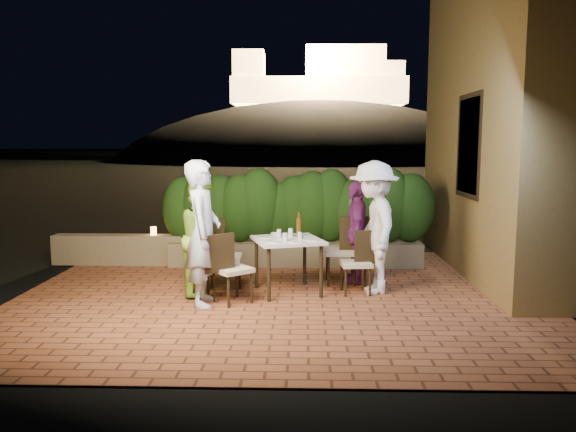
{
  "coord_description": "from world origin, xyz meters",
  "views": [
    {
      "loc": [
        0.34,
        -6.98,
        2.04
      ],
      "look_at": [
        0.12,
        0.63,
        1.05
      ],
      "focal_mm": 35.0,
      "sensor_mm": 36.0,
      "label": 1
    }
  ],
  "objects_px": {
    "diner_green": "(202,237)",
    "diner_purple": "(356,232)",
    "dining_table": "(288,266)",
    "bowl": "(276,234)",
    "diner_blue": "(203,233)",
    "chair_left_back": "(224,256)",
    "chair_left_front": "(232,268)",
    "chair_right_front": "(356,262)",
    "chair_right_back": "(341,250)",
    "diner_white": "(374,227)",
    "beer_bottle": "(299,225)",
    "parapet_lamp": "(154,231)"
  },
  "relations": [
    {
      "from": "chair_right_back",
      "to": "diner_blue",
      "type": "relative_size",
      "value": 0.54
    },
    {
      "from": "diner_purple",
      "to": "chair_left_front",
      "type": "bearing_deg",
      "value": -50.44
    },
    {
      "from": "diner_white",
      "to": "bowl",
      "type": "bearing_deg",
      "value": -104.22
    },
    {
      "from": "diner_green",
      "to": "diner_white",
      "type": "xyz_separation_m",
      "value": [
        2.32,
        0.12,
        0.13
      ]
    },
    {
      "from": "chair_right_back",
      "to": "dining_table",
      "type": "bearing_deg",
      "value": 34.77
    },
    {
      "from": "chair_left_front",
      "to": "diner_blue",
      "type": "height_order",
      "value": "diner_blue"
    },
    {
      "from": "bowl",
      "to": "parapet_lamp",
      "type": "relative_size",
      "value": 1.12
    },
    {
      "from": "chair_left_back",
      "to": "parapet_lamp",
      "type": "distance_m",
      "value": 2.3
    },
    {
      "from": "chair_left_front",
      "to": "chair_right_front",
      "type": "bearing_deg",
      "value": -22.54
    },
    {
      "from": "dining_table",
      "to": "beer_bottle",
      "type": "relative_size",
      "value": 2.5
    },
    {
      "from": "chair_right_back",
      "to": "bowl",
      "type": "bearing_deg",
      "value": 16.58
    },
    {
      "from": "bowl",
      "to": "diner_blue",
      "type": "bearing_deg",
      "value": -135.97
    },
    {
      "from": "bowl",
      "to": "diner_green",
      "type": "bearing_deg",
      "value": -161.71
    },
    {
      "from": "beer_bottle",
      "to": "chair_left_front",
      "type": "xyz_separation_m",
      "value": [
        -0.84,
        -0.63,
        -0.47
      ]
    },
    {
      "from": "chair_left_back",
      "to": "diner_purple",
      "type": "relative_size",
      "value": 0.68
    },
    {
      "from": "dining_table",
      "to": "chair_left_front",
      "type": "distance_m",
      "value": 0.86
    },
    {
      "from": "dining_table",
      "to": "chair_left_back",
      "type": "distance_m",
      "value": 0.89
    },
    {
      "from": "bowl",
      "to": "diner_purple",
      "type": "bearing_deg",
      "value": 17.55
    },
    {
      "from": "dining_table",
      "to": "beer_bottle",
      "type": "xyz_separation_m",
      "value": [
        0.15,
        0.13,
        0.55
      ]
    },
    {
      "from": "chair_left_front",
      "to": "diner_purple",
      "type": "bearing_deg",
      "value": -6.04
    },
    {
      "from": "chair_left_front",
      "to": "diner_purple",
      "type": "xyz_separation_m",
      "value": [
        1.68,
        1.12,
        0.29
      ]
    },
    {
      "from": "chair_left_back",
      "to": "beer_bottle",
      "type": "bearing_deg",
      "value": 6.51
    },
    {
      "from": "bowl",
      "to": "diner_blue",
      "type": "relative_size",
      "value": 0.09
    },
    {
      "from": "chair_right_back",
      "to": "diner_white",
      "type": "distance_m",
      "value": 0.76
    },
    {
      "from": "diner_green",
      "to": "parapet_lamp",
      "type": "distance_m",
      "value": 2.19
    },
    {
      "from": "bowl",
      "to": "diner_white",
      "type": "bearing_deg",
      "value": -8.72
    },
    {
      "from": "bowl",
      "to": "chair_left_back",
      "type": "relative_size",
      "value": 0.15
    },
    {
      "from": "chair_left_back",
      "to": "chair_right_front",
      "type": "height_order",
      "value": "chair_left_back"
    },
    {
      "from": "beer_bottle",
      "to": "chair_left_front",
      "type": "bearing_deg",
      "value": -143.21
    },
    {
      "from": "beer_bottle",
      "to": "diner_purple",
      "type": "xyz_separation_m",
      "value": [
        0.84,
        0.49,
        -0.17
      ]
    },
    {
      "from": "chair_right_front",
      "to": "chair_right_back",
      "type": "bearing_deg",
      "value": -78.42
    },
    {
      "from": "dining_table",
      "to": "diner_purple",
      "type": "relative_size",
      "value": 0.58
    },
    {
      "from": "diner_green",
      "to": "parapet_lamp",
      "type": "height_order",
      "value": "diner_green"
    },
    {
      "from": "chair_right_front",
      "to": "diner_blue",
      "type": "xyz_separation_m",
      "value": [
        -1.97,
        -0.59,
        0.48
      ]
    },
    {
      "from": "chair_right_back",
      "to": "diner_purple",
      "type": "height_order",
      "value": "diner_purple"
    },
    {
      "from": "diner_blue",
      "to": "diner_purple",
      "type": "bearing_deg",
      "value": -60.16
    },
    {
      "from": "dining_table",
      "to": "beer_bottle",
      "type": "height_order",
      "value": "beer_bottle"
    },
    {
      "from": "dining_table",
      "to": "chair_right_back",
      "type": "height_order",
      "value": "chair_right_back"
    },
    {
      "from": "dining_table",
      "to": "diner_purple",
      "type": "distance_m",
      "value": 1.22
    },
    {
      "from": "chair_left_front",
      "to": "chair_right_back",
      "type": "distance_m",
      "value": 1.79
    },
    {
      "from": "chair_left_front",
      "to": "diner_purple",
      "type": "height_order",
      "value": "diner_purple"
    },
    {
      "from": "bowl",
      "to": "beer_bottle",
      "type": "bearing_deg",
      "value": -21.12
    },
    {
      "from": "bowl",
      "to": "diner_white",
      "type": "height_order",
      "value": "diner_white"
    },
    {
      "from": "chair_right_front",
      "to": "diner_purple",
      "type": "bearing_deg",
      "value": -101.36
    },
    {
      "from": "diner_green",
      "to": "diner_purple",
      "type": "relative_size",
      "value": 1.04
    },
    {
      "from": "chair_right_front",
      "to": "bowl",
      "type": "bearing_deg",
      "value": -18.73
    },
    {
      "from": "chair_left_front",
      "to": "beer_bottle",
      "type": "bearing_deg",
      "value": -2.94
    },
    {
      "from": "chair_left_back",
      "to": "diner_green",
      "type": "bearing_deg",
      "value": -170.9
    },
    {
      "from": "chair_left_front",
      "to": "chair_right_front",
      "type": "relative_size",
      "value": 1.05
    },
    {
      "from": "chair_right_back",
      "to": "diner_blue",
      "type": "xyz_separation_m",
      "value": [
        -1.81,
        -1.13,
        0.42
      ]
    }
  ]
}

